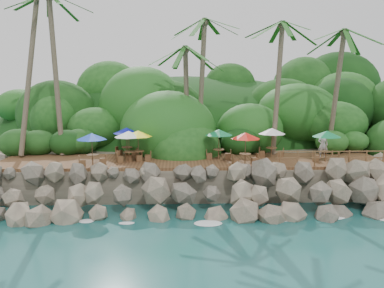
{
  "coord_description": "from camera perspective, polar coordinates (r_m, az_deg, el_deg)",
  "views": [
    {
      "loc": [
        -0.9,
        -20.67,
        7.56
      ],
      "look_at": [
        0.0,
        6.0,
        3.4
      ],
      "focal_mm": 37.23,
      "sensor_mm": 36.0,
      "label": 1
    }
  ],
  "objects": [
    {
      "name": "seawall",
      "position": [
        23.58,
        0.33,
        -6.92
      ],
      "size": [
        29.0,
        4.0,
        2.3
      ],
      "primitive_type": null,
      "color": "gray",
      "rests_on": "ground"
    },
    {
      "name": "jungle_foliage",
      "position": [
        36.48,
        -0.48,
        -3.1
      ],
      "size": [
        44.0,
        16.0,
        12.0
      ],
      "primitive_type": null,
      "color": "#143811",
      "rests_on": "ground"
    },
    {
      "name": "ground",
      "position": [
        22.03,
        0.54,
        -11.21
      ],
      "size": [
        140.0,
        140.0,
        0.0
      ],
      "primitive_type": "plane",
      "color": "#19514F",
      "rests_on": "ground"
    },
    {
      "name": "jungle_hill",
      "position": [
        44.82,
        -0.75,
        -0.85
      ],
      "size": [
        44.8,
        28.0,
        15.4
      ],
      "primitive_type": "ellipsoid",
      "color": "#143811",
      "rests_on": "ground"
    },
    {
      "name": "waiter",
      "position": [
        29.16,
        18.24,
        -0.14
      ],
      "size": [
        0.74,
        0.56,
        1.85
      ],
      "primitive_type": "imported",
      "rotation": [
        0.0,
        0.0,
        2.96
      ],
      "color": "silver",
      "rests_on": "terrace"
    },
    {
      "name": "railing",
      "position": [
        26.58,
        19.43,
        -1.73
      ],
      "size": [
        7.2,
        0.1,
        1.0
      ],
      "color": "brown",
      "rests_on": "terrace"
    },
    {
      "name": "land_base",
      "position": [
        37.26,
        -0.52,
        -1.2
      ],
      "size": [
        32.0,
        25.2,
        2.1
      ],
      "primitive_type": "cube",
      "color": "gray",
      "rests_on": "ground"
    },
    {
      "name": "foam_line",
      "position": [
        22.3,
        0.5,
        -10.88
      ],
      "size": [
        25.2,
        0.8,
        0.06
      ],
      "color": "white",
      "rests_on": "ground"
    },
    {
      "name": "palms",
      "position": [
        29.83,
        -1.37,
        18.4
      ],
      "size": [
        28.07,
        7.15,
        15.36
      ],
      "color": "brown",
      "rests_on": "ground"
    },
    {
      "name": "terrace",
      "position": [
        27.22,
        0.0,
        -2.5
      ],
      "size": [
        26.0,
        5.0,
        0.2
      ],
      "primitive_type": "cube",
      "color": "brown",
      "rests_on": "land_base"
    },
    {
      "name": "palapa",
      "position": [
        30.11,
        -3.46,
        5.47
      ],
      "size": [
        5.14,
        5.14,
        4.6
      ],
      "color": "brown",
      "rests_on": "ground"
    },
    {
      "name": "dining_clusters",
      "position": [
        26.82,
        0.03,
        1.28
      ],
      "size": [
        17.22,
        5.12,
        2.08
      ],
      "color": "brown",
      "rests_on": "terrace"
    }
  ]
}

